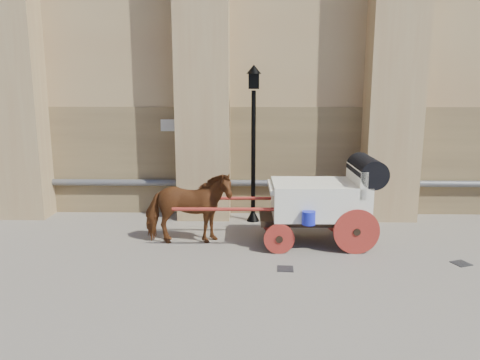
{
  "coord_description": "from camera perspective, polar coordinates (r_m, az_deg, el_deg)",
  "views": [
    {
      "loc": [
        0.24,
        -8.88,
        3.61
      ],
      "look_at": [
        0.03,
        1.41,
        1.49
      ],
      "focal_mm": 35.0,
      "sensor_mm": 36.0,
      "label": 1
    }
  ],
  "objects": [
    {
      "name": "ground",
      "position": [
        9.59,
        -0.34,
        -10.49
      ],
      "size": [
        90.0,
        90.0,
        0.0
      ],
      "primitive_type": "plane",
      "color": "slate",
      "rests_on": "ground"
    },
    {
      "name": "horse",
      "position": [
        10.72,
        -6.34,
        -3.45
      ],
      "size": [
        2.05,
        1.07,
        1.67
      ],
      "primitive_type": "imported",
      "rotation": [
        0.0,
        0.0,
        1.66
      ],
      "color": "brown",
      "rests_on": "ground"
    },
    {
      "name": "carriage",
      "position": [
        10.78,
        10.41,
        -2.08
      ],
      "size": [
        4.65,
        1.66,
        2.03
      ],
      "rotation": [
        0.0,
        0.0,
        0.02
      ],
      "color": "black",
      "rests_on": "ground"
    },
    {
      "name": "street_lamp",
      "position": [
        12.2,
        1.65,
        4.92
      ],
      "size": [
        0.38,
        0.38,
        4.09
      ],
      "color": "black",
      "rests_on": "ground"
    },
    {
      "name": "drain_grate_near",
      "position": [
        9.5,
        5.55,
        -10.72
      ],
      "size": [
        0.34,
        0.34,
        0.01
      ],
      "primitive_type": "cube",
      "rotation": [
        0.0,
        0.0,
        -0.06
      ],
      "color": "black",
      "rests_on": "ground"
    },
    {
      "name": "drain_grate_far",
      "position": [
        10.73,
        25.34,
        -9.18
      ],
      "size": [
        0.41,
        0.41,
        0.01
      ],
      "primitive_type": "cube",
      "rotation": [
        0.0,
        0.0,
        0.37
      ],
      "color": "black",
      "rests_on": "ground"
    }
  ]
}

